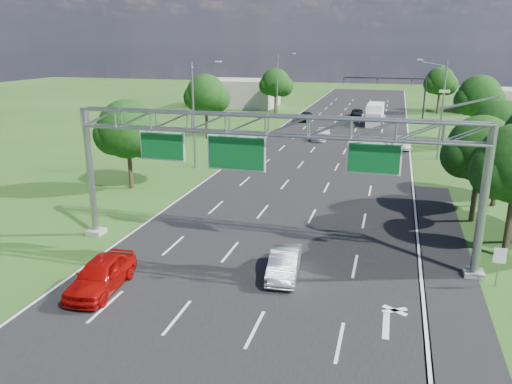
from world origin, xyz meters
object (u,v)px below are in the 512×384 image
(regulatory_sign, at_px, (499,259))
(box_truck, at_px, (375,115))
(silver_sedan, at_px, (284,263))
(sign_gantry, at_px, (268,136))
(traffic_signal, at_px, (401,88))
(red_coupe, at_px, (101,274))

(regulatory_sign, xyz_separation_m, box_truck, (-8.34, 51.53, -0.09))
(silver_sedan, bearing_deg, sign_gantry, 114.97)
(traffic_signal, bearing_deg, regulatory_sign, -84.80)
(regulatory_sign, distance_m, box_truck, 52.20)
(sign_gantry, relative_size, regulatory_sign, 11.19)
(traffic_signal, distance_m, silver_sedan, 56.05)
(red_coupe, bearing_deg, regulatory_sign, 12.11)
(regulatory_sign, bearing_deg, sign_gantry, 175.17)
(regulatory_sign, height_order, silver_sedan, regulatory_sign)
(silver_sedan, bearing_deg, red_coupe, -160.40)
(red_coupe, bearing_deg, box_truck, 75.30)
(regulatory_sign, bearing_deg, red_coupe, -163.65)
(sign_gantry, relative_size, red_coupe, 4.83)
(sign_gantry, distance_m, traffic_signal, 53.51)
(regulatory_sign, distance_m, silver_sedan, 10.67)
(traffic_signal, height_order, silver_sedan, traffic_signal)
(red_coupe, bearing_deg, sign_gantry, 39.72)
(box_truck, bearing_deg, red_coupe, -98.71)
(red_coupe, distance_m, silver_sedan, 9.24)
(sign_gantry, relative_size, box_truck, 2.98)
(red_coupe, xyz_separation_m, box_truck, (10.53, 57.07, 0.59))
(traffic_signal, bearing_deg, red_coupe, -103.18)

